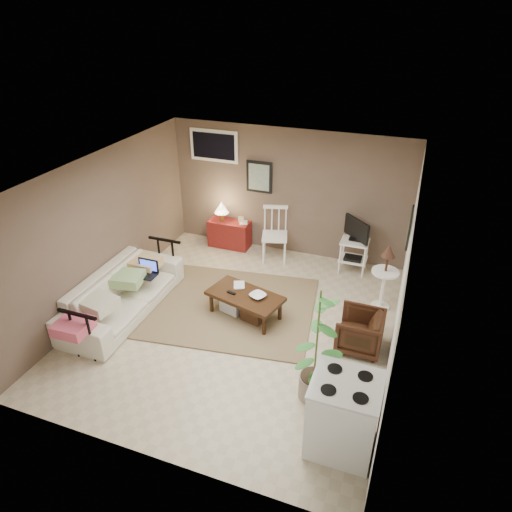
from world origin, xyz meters
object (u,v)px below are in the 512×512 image
at_px(tv_stand, 355,244).
at_px(armchair, 360,330).
at_px(sofa, 122,287).
at_px(side_table, 386,270).
at_px(red_console, 229,231).
at_px(spindle_chair, 275,236).
at_px(potted_plant, 317,343).
at_px(coffee_table, 245,303).
at_px(stove, 343,415).

height_order(tv_stand, armchair, tv_stand).
relative_size(sofa, side_table, 2.03).
height_order(red_console, spindle_chair, spindle_chair).
xyz_separation_m(spindle_chair, tv_stand, (1.47, 0.05, 0.07)).
bearing_deg(potted_plant, armchair, 71.17).
height_order(coffee_table, tv_stand, tv_stand).
height_order(sofa, potted_plant, potted_plant).
bearing_deg(coffee_table, spindle_chair, 94.13).
xyz_separation_m(coffee_table, side_table, (1.96, 0.97, 0.46)).
height_order(sofa, red_console, red_console).
xyz_separation_m(sofa, side_table, (3.79, 1.49, 0.25)).
relative_size(side_table, stove, 1.20).
relative_size(side_table, potted_plant, 0.70).
bearing_deg(armchair, red_console, -126.63).
bearing_deg(side_table, tv_stand, 122.57).
xyz_separation_m(red_console, armchair, (2.92, -2.20, -0.01)).
xyz_separation_m(sofa, stove, (3.68, -1.32, 0.02)).
bearing_deg(side_table, sofa, -158.49).
distance_m(side_table, stove, 2.82).
distance_m(red_console, stove, 4.93).
relative_size(red_console, spindle_chair, 0.92).
height_order(side_table, armchair, side_table).
height_order(spindle_chair, tv_stand, tv_stand).
bearing_deg(tv_stand, spindle_chair, -178.11).
bearing_deg(stove, armchair, 92.38).
distance_m(coffee_table, potted_plant, 1.97).
height_order(red_console, stove, red_console).
xyz_separation_m(tv_stand, stove, (0.51, -3.79, -0.08)).
distance_m(sofa, red_console, 2.69).
bearing_deg(potted_plant, stove, -52.67).
bearing_deg(tv_stand, potted_plant, -88.95).
distance_m(red_console, potted_plant, 4.22).
height_order(coffee_table, spindle_chair, spindle_chair).
xyz_separation_m(tv_stand, side_table, (0.62, -0.97, 0.15)).
bearing_deg(potted_plant, red_console, 127.40).
relative_size(spindle_chair, armchair, 1.63).
height_order(sofa, spindle_chair, spindle_chair).
xyz_separation_m(sofa, potted_plant, (3.23, -0.72, 0.41)).
relative_size(red_console, side_table, 0.83).
distance_m(potted_plant, stove, 0.84).
bearing_deg(spindle_chair, side_table, -23.85).
distance_m(sofa, potted_plant, 3.33).
bearing_deg(spindle_chair, armchair, -46.65).
xyz_separation_m(spindle_chair, side_table, (2.09, -0.93, 0.22)).
relative_size(tv_stand, potted_plant, 0.64).
distance_m(sofa, stove, 3.91).
bearing_deg(armchair, potted_plant, -18.43).
xyz_separation_m(red_console, spindle_chair, (1.01, -0.18, 0.15)).
bearing_deg(side_table, potted_plant, -104.26).
relative_size(armchair, potted_plant, 0.39).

